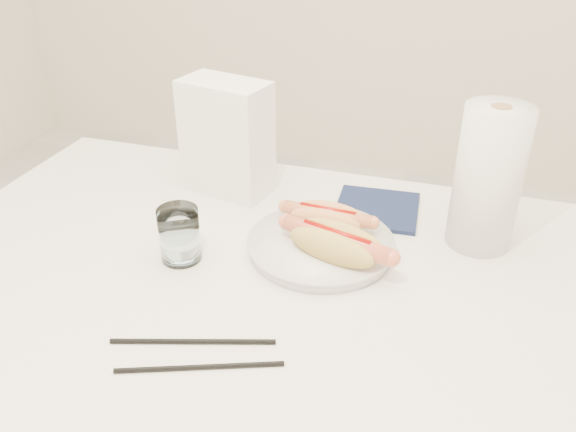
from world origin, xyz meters
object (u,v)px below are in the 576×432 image
(napkin_box, at_px, (227,138))
(paper_towel_roll, at_px, (488,178))
(hotdog_right, at_px, (336,243))
(plate, at_px, (321,247))
(hotdog_left, at_px, (328,218))
(water_glass, at_px, (179,235))
(table, at_px, (270,311))

(napkin_box, xyz_separation_m, paper_towel_roll, (0.47, -0.05, 0.01))
(napkin_box, bearing_deg, paper_towel_roll, 6.48)
(hotdog_right, relative_size, paper_towel_roll, 0.78)
(hotdog_right, bearing_deg, plate, 151.21)
(plate, distance_m, hotdog_right, 0.06)
(hotdog_left, distance_m, water_glass, 0.25)
(hotdog_left, relative_size, napkin_box, 0.71)
(water_glass, distance_m, napkin_box, 0.26)
(table, xyz_separation_m, water_glass, (-0.15, 0.02, 0.10))
(hotdog_left, xyz_separation_m, paper_towel_roll, (0.24, 0.06, 0.08))
(napkin_box, bearing_deg, hotdog_right, -23.83)
(table, xyz_separation_m, hotdog_left, (0.05, 0.15, 0.10))
(hotdog_right, distance_m, paper_towel_roll, 0.26)
(hotdog_left, bearing_deg, table, -106.25)
(table, height_order, paper_towel_roll, paper_towel_roll)
(table, distance_m, water_glass, 0.19)
(plate, bearing_deg, hotdog_right, -45.28)
(napkin_box, relative_size, paper_towel_roll, 0.91)
(hotdog_left, bearing_deg, plate, -84.74)
(water_glass, bearing_deg, hotdog_right, 12.34)
(plate, bearing_deg, table, -118.28)
(hotdog_right, xyz_separation_m, water_glass, (-0.24, -0.05, 0.00))
(hotdog_left, bearing_deg, napkin_box, 156.47)
(water_glass, bearing_deg, plate, 22.32)
(table, relative_size, hotdog_left, 7.78)
(table, bearing_deg, water_glass, 174.44)
(plate, distance_m, water_glass, 0.23)
(hotdog_left, relative_size, water_glass, 1.72)
(table, distance_m, hotdog_right, 0.15)
(plate, bearing_deg, paper_towel_roll, 24.09)
(table, height_order, hotdog_left, hotdog_left)
(plate, xyz_separation_m, hotdog_left, (-0.00, 0.05, 0.03))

